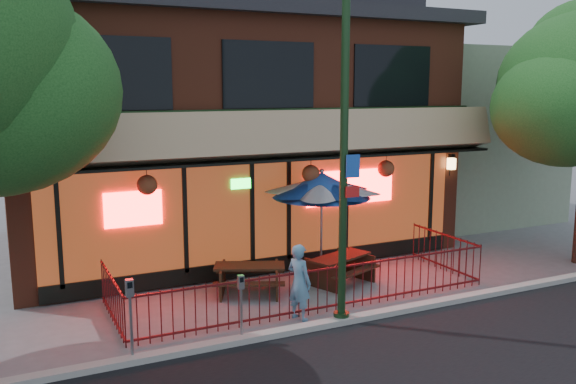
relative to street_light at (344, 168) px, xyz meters
name	(u,v)px	position (x,y,z in m)	size (l,w,h in m)	color
ground	(332,315)	(0.00, 0.40, -3.15)	(80.00, 80.00, 0.00)	gray
curb	(344,320)	(0.00, -0.10, -3.09)	(80.00, 0.25, 0.12)	#999993
restaurant_building	(217,107)	(0.00, 7.51, 0.98)	(12.96, 9.49, 8.05)	brown
neighbor_building	(440,133)	(9.00, 8.10, -0.15)	(6.00, 7.00, 6.00)	gray
patio_fence	(320,279)	(0.00, 0.91, -2.52)	(8.44, 2.62, 1.00)	#501113
street_light	(344,168)	(0.00, 0.00, 0.00)	(0.43, 0.32, 7.00)	#163117
picnic_table_left	(250,275)	(-1.04, 2.39, -2.70)	(1.97, 1.78, 0.69)	#332112
picnic_table_right	(340,265)	(1.21, 2.14, -2.70)	(1.95, 1.74, 0.69)	#341D12
patio_umbrella	(322,185)	(1.05, 2.80, -0.81)	(2.40, 2.40, 2.74)	gray
pedestrian	(299,282)	(-0.71, 0.50, -2.36)	(0.58, 0.38, 1.59)	#5385A7
parking_meter_near	(241,297)	(-2.17, 0.00, -2.28)	(0.12, 0.10, 1.28)	gray
parking_meter_far	(130,306)	(-4.20, 0.00, -2.15)	(0.14, 0.12, 1.48)	gray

